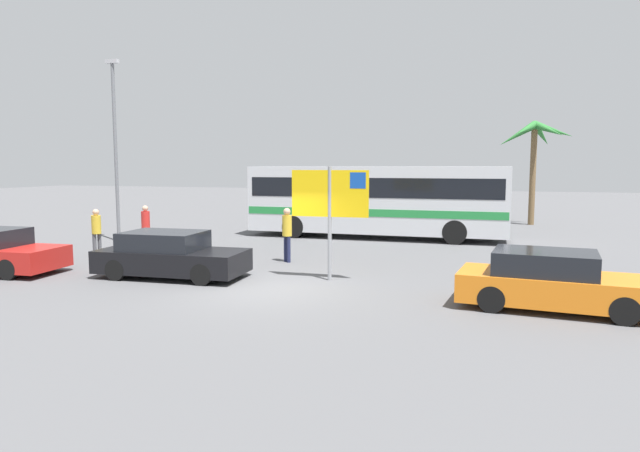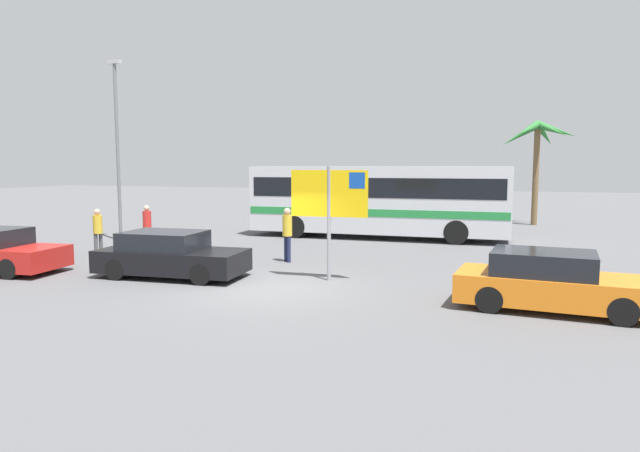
% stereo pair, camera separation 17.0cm
% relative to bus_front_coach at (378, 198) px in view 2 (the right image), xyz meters
% --- Properties ---
extents(ground, '(120.00, 120.00, 0.00)m').
position_rel_bus_front_coach_xyz_m(ground, '(-0.67, -11.18, -1.78)').
color(ground, '#565659').
extents(bus_front_coach, '(11.31, 2.56, 3.17)m').
position_rel_bus_front_coach_xyz_m(bus_front_coach, '(0.00, 0.00, 0.00)').
color(bus_front_coach, silver).
rests_on(bus_front_coach, ground).
extents(ferry_sign, '(2.20, 0.12, 3.20)m').
position_rel_bus_front_coach_xyz_m(ferry_sign, '(0.70, -9.57, 0.54)').
color(ferry_sign, gray).
rests_on(ferry_sign, ground).
extents(car_black, '(4.34, 2.00, 1.32)m').
position_rel_bus_front_coach_xyz_m(car_black, '(-3.89, -10.52, -1.15)').
color(car_black, black).
rests_on(car_black, ground).
extents(car_orange, '(4.34, 2.12, 1.32)m').
position_rel_bus_front_coach_xyz_m(car_orange, '(6.34, -11.21, -1.15)').
color(car_orange, orange).
rests_on(car_orange, ground).
extents(pedestrian_near_sign, '(0.32, 0.32, 1.82)m').
position_rel_bus_front_coach_xyz_m(pedestrian_near_sign, '(-1.55, -7.13, -0.70)').
color(pedestrian_near_sign, '#1E2347').
rests_on(pedestrian_near_sign, ground).
extents(pedestrian_crossing_lot, '(0.32, 0.32, 1.69)m').
position_rel_bus_front_coach_xyz_m(pedestrian_crossing_lot, '(-7.80, -5.98, -0.79)').
color(pedestrian_crossing_lot, '#1E2347').
rests_on(pedestrian_crossing_lot, ground).
extents(pedestrian_by_bus, '(0.32, 0.32, 1.70)m').
position_rel_bus_front_coach_xyz_m(pedestrian_by_bus, '(-8.37, -8.10, -0.78)').
color(pedestrian_by_bus, '#4C4C51').
rests_on(pedestrian_by_bus, ground).
extents(lamp_post_left_side, '(0.56, 0.20, 7.56)m').
position_rel_bus_front_coach_xyz_m(lamp_post_left_side, '(-10.19, -4.46, 2.32)').
color(lamp_post_left_side, slate).
rests_on(lamp_post_left_side, ground).
extents(palm_tree_seaside, '(3.95, 3.71, 5.59)m').
position_rel_bus_front_coach_xyz_m(palm_tree_seaside, '(6.95, 7.95, 2.77)').
color(palm_tree_seaside, brown).
rests_on(palm_tree_seaside, ground).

